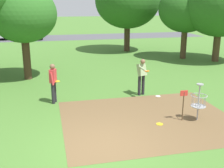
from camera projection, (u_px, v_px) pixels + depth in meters
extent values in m
plane|color=#47752D|center=(103.00, 148.00, 8.47)|extent=(160.00, 160.00, 0.00)
cube|color=brown|center=(148.00, 119.00, 10.53)|extent=(6.32, 5.16, 0.01)
cylinder|color=#9E9EA3|center=(198.00, 103.00, 10.26)|extent=(0.05, 0.05, 1.35)
cylinder|color=#9E9EA3|center=(200.00, 84.00, 10.07)|extent=(0.24, 0.24, 0.04)
torus|color=#9E9EA3|center=(199.00, 96.00, 10.18)|extent=(0.58, 0.58, 0.02)
torus|color=#9E9EA3|center=(198.00, 106.00, 10.30)|extent=(0.55, 0.55, 0.03)
cylinder|color=#9E9EA3|center=(198.00, 106.00, 10.30)|extent=(0.48, 0.48, 0.02)
cylinder|color=gray|center=(205.00, 100.00, 10.29)|extent=(0.01, 0.01, 0.40)
cylinder|color=gray|center=(201.00, 99.00, 10.41)|extent=(0.01, 0.01, 0.40)
cylinder|color=gray|center=(197.00, 99.00, 10.47)|extent=(0.01, 0.01, 0.40)
cylinder|color=gray|center=(194.00, 99.00, 10.44)|extent=(0.01, 0.01, 0.40)
cylinder|color=gray|center=(192.00, 100.00, 10.33)|extent=(0.01, 0.01, 0.40)
cylinder|color=gray|center=(193.00, 101.00, 10.19)|extent=(0.01, 0.01, 0.40)
cylinder|color=gray|center=(196.00, 102.00, 10.07)|extent=(0.01, 0.01, 0.40)
cylinder|color=gray|center=(200.00, 103.00, 10.01)|extent=(0.01, 0.01, 0.40)
cylinder|color=gray|center=(204.00, 103.00, 10.04)|extent=(0.01, 0.01, 0.40)
cylinder|color=gray|center=(206.00, 102.00, 10.15)|extent=(0.01, 0.01, 0.40)
cylinder|color=#4C3823|center=(183.00, 106.00, 10.27)|extent=(0.04, 0.04, 1.10)
cube|color=red|center=(184.00, 93.00, 10.13)|extent=(0.28, 0.03, 0.20)
cylinder|color=#232328|center=(55.00, 92.00, 12.22)|extent=(0.14, 0.14, 0.92)
cylinder|color=#232328|center=(53.00, 93.00, 12.01)|extent=(0.14, 0.14, 0.92)
cube|color=#D1383D|center=(53.00, 76.00, 11.91)|extent=(0.33, 0.41, 0.56)
sphere|color=brown|center=(52.00, 67.00, 11.80)|extent=(0.22, 0.22, 0.22)
cylinder|color=#D1383D|center=(55.00, 77.00, 12.11)|extent=(0.19, 0.14, 0.55)
cylinder|color=#D1383D|center=(52.00, 79.00, 11.75)|extent=(0.19, 0.14, 0.55)
cylinder|color=gold|center=(57.00, 81.00, 11.95)|extent=(0.22, 0.22, 0.02)
cylinder|color=#232328|center=(143.00, 85.00, 13.22)|extent=(0.14, 0.14, 0.92)
cylinder|color=#232328|center=(139.00, 86.00, 13.11)|extent=(0.14, 0.14, 0.92)
cube|color=#93A875|center=(142.00, 70.00, 12.96)|extent=(0.46, 0.48, 0.60)
sphere|color=brown|center=(143.00, 61.00, 12.80)|extent=(0.22, 0.22, 0.22)
cylinder|color=#93A875|center=(143.00, 69.00, 12.60)|extent=(0.27, 0.58, 0.21)
cylinder|color=orange|center=(147.00, 71.00, 12.38)|extent=(0.22, 0.22, 0.02)
cylinder|color=#93A875|center=(142.00, 68.00, 13.17)|extent=(0.24, 0.48, 0.37)
cylinder|color=white|center=(158.00, 96.00, 13.05)|extent=(0.23, 0.23, 0.02)
cylinder|color=gold|center=(160.00, 124.00, 10.07)|extent=(0.24, 0.24, 0.02)
cylinder|color=#422D1E|center=(127.00, 38.00, 24.80)|extent=(0.50, 0.50, 2.24)
ellipsoid|color=#285B1E|center=(128.00, 1.00, 23.91)|extent=(5.49, 5.49, 4.67)
cylinder|color=#422D1E|center=(27.00, 59.00, 15.74)|extent=(0.42, 0.42, 2.23)
ellipsoid|color=#2D6623|center=(23.00, 14.00, 15.05)|extent=(3.60, 3.60, 3.06)
cylinder|color=#4C3823|center=(216.00, 47.00, 20.55)|extent=(0.49, 0.49, 2.06)
ellipsoid|color=#285B1E|center=(221.00, 4.00, 19.71)|extent=(5.30, 5.30, 4.51)
cylinder|color=#4C3823|center=(184.00, 44.00, 21.57)|extent=(0.44, 0.44, 2.18)
ellipsoid|color=#285B1E|center=(186.00, 9.00, 20.84)|extent=(4.07, 4.07, 3.46)
cube|color=#4C4C51|center=(59.00, 38.00, 34.60)|extent=(36.00, 6.00, 0.01)
cube|color=#B2B7BC|center=(1.00, 32.00, 33.29)|extent=(2.55, 4.46, 0.90)
cube|color=#2D333D|center=(0.00, 26.00, 33.08)|extent=(1.96, 2.44, 0.64)
cylinder|color=black|center=(8.00, 35.00, 34.91)|extent=(0.29, 0.62, 0.60)
cylinder|color=black|center=(10.00, 37.00, 32.62)|extent=(0.29, 0.62, 0.60)
cube|color=#2D4784|center=(32.00, 32.00, 33.23)|extent=(2.57, 4.47, 0.90)
cube|color=#2D333D|center=(31.00, 26.00, 33.01)|extent=(1.97, 2.45, 0.64)
cylinder|color=black|center=(22.00, 35.00, 34.14)|extent=(0.29, 0.62, 0.60)
cylinder|color=black|center=(38.00, 35.00, 34.85)|extent=(0.29, 0.62, 0.60)
cylinder|color=black|center=(26.00, 38.00, 31.86)|extent=(0.29, 0.62, 0.60)
cylinder|color=black|center=(42.00, 37.00, 32.56)|extent=(0.29, 0.62, 0.60)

